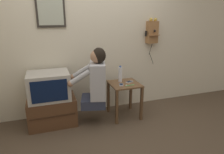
{
  "coord_description": "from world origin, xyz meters",
  "views": [
    {
      "loc": [
        -0.75,
        -2.25,
        1.61
      ],
      "look_at": [
        0.18,
        0.5,
        0.72
      ],
      "focal_mm": 32.0,
      "sensor_mm": 36.0,
      "label": 1
    }
  ],
  "objects": [
    {
      "name": "television",
      "position": [
        -0.75,
        0.66,
        0.62
      ],
      "size": [
        0.59,
        0.48,
        0.4
      ],
      "color": "#ADA89E",
      "rests_on": "tv_stand"
    },
    {
      "name": "wall_back",
      "position": [
        0.0,
        0.98,
        1.27
      ],
      "size": [
        6.8,
        0.05,
        2.55
      ],
      "color": "beige",
      "rests_on": "ground_plane"
    },
    {
      "name": "framed_picture",
      "position": [
        -0.62,
        0.94,
        1.68
      ],
      "size": [
        0.41,
        0.03,
        0.47
      ],
      "color": "#2D2823"
    },
    {
      "name": "cell_phone_held",
      "position": [
        0.33,
        0.49,
        0.58
      ],
      "size": [
        0.1,
        0.14,
        0.01
      ],
      "rotation": [
        0.0,
        0.0,
        -0.31
      ],
      "color": "silver",
      "rests_on": "side_table"
    },
    {
      "name": "side_table",
      "position": [
        0.41,
        0.55,
        0.44
      ],
      "size": [
        0.47,
        0.48,
        0.57
      ],
      "color": "brown",
      "rests_on": "ground_plane"
    },
    {
      "name": "toothbrush",
      "position": [
        0.43,
        0.42,
        0.58
      ],
      "size": [
        0.16,
        0.03,
        0.02
      ],
      "rotation": [
        0.0,
        0.0,
        1.71
      ],
      "color": "#4CBF66",
      "rests_on": "side_table"
    },
    {
      "name": "person",
      "position": [
        -0.08,
        0.49,
        0.7
      ],
      "size": [
        0.61,
        0.51,
        0.89
      ],
      "rotation": [
        0.0,
        0.0,
        1.32
      ],
      "color": "#2D3347",
      "rests_on": "ground_plane"
    },
    {
      "name": "water_bottle",
      "position": [
        0.37,
        0.66,
        0.7
      ],
      "size": [
        0.06,
        0.06,
        0.27
      ],
      "color": "silver",
      "rests_on": "side_table"
    },
    {
      "name": "cell_phone_spare",
      "position": [
        0.5,
        0.58,
        0.58
      ],
      "size": [
        0.14,
        0.11,
        0.01
      ],
      "rotation": [
        0.0,
        0.0,
        -1.09
      ],
      "color": "silver",
      "rests_on": "side_table"
    },
    {
      "name": "ground_plane",
      "position": [
        0.0,
        0.0,
        0.0
      ],
      "size": [
        14.0,
        14.0,
        0.0
      ],
      "primitive_type": "plane",
      "color": "#4C3D2D"
    },
    {
      "name": "wall_phone_antique",
      "position": [
        1.05,
        0.9,
        1.34
      ],
      "size": [
        0.23,
        0.19,
        0.8
      ],
      "color": "olive"
    },
    {
      "name": "tv_stand",
      "position": [
        -0.73,
        0.68,
        0.21
      ],
      "size": [
        0.7,
        0.5,
        0.43
      ],
      "color": "#51331E",
      "rests_on": "ground_plane"
    }
  ]
}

